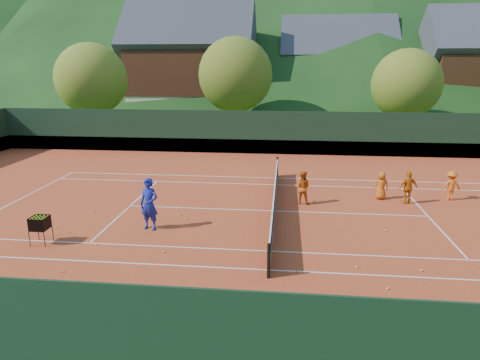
# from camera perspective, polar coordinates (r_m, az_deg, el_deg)

# --- Properties ---
(ground) EXTENTS (400.00, 400.00, 0.00)m
(ground) POSITION_cam_1_polar(r_m,az_deg,el_deg) (18.52, 4.56, -4.19)
(ground) COLOR #2E4C18
(ground) RESTS_ON ground
(clay_court) EXTENTS (40.00, 24.00, 0.02)m
(clay_court) POSITION_cam_1_polar(r_m,az_deg,el_deg) (18.51, 4.56, -4.16)
(clay_court) COLOR #B23C1D
(clay_court) RESTS_ON ground
(coach) EXTENTS (0.82, 0.63, 2.00)m
(coach) POSITION_cam_1_polar(r_m,az_deg,el_deg) (16.52, -12.01, -3.18)
(coach) COLOR #172497
(coach) RESTS_ON clay_court
(student_a) EXTENTS (0.81, 0.68, 1.51)m
(student_a) POSITION_cam_1_polar(r_m,az_deg,el_deg) (19.39, 8.30, -0.99)
(student_a) COLOR #CF5712
(student_a) RESTS_ON clay_court
(student_b) EXTENTS (0.95, 0.62, 1.50)m
(student_b) POSITION_cam_1_polar(r_m,az_deg,el_deg) (20.64, 21.50, -0.94)
(student_b) COLOR orange
(student_b) RESTS_ON clay_court
(student_c) EXTENTS (0.64, 0.42, 1.30)m
(student_c) POSITION_cam_1_polar(r_m,az_deg,el_deg) (20.91, 18.34, -0.72)
(student_c) COLOR #CE6112
(student_c) RESTS_ON clay_court
(student_d) EXTENTS (0.93, 0.59, 1.38)m
(student_d) POSITION_cam_1_polar(r_m,az_deg,el_deg) (21.99, 26.30, -0.68)
(student_d) COLOR orange
(student_d) RESTS_ON clay_court
(tennis_ball_0) EXTENTS (0.07, 0.07, 0.07)m
(tennis_ball_0) POSITION_cam_1_polar(r_m,az_deg,el_deg) (18.65, -15.91, -4.43)
(tennis_ball_0) COLOR #D3E826
(tennis_ball_0) RESTS_ON clay_court
(tennis_ball_1) EXTENTS (0.07, 0.07, 0.07)m
(tennis_ball_1) POSITION_cam_1_polar(r_m,az_deg,el_deg) (18.04, -23.26, -5.79)
(tennis_ball_1) COLOR #D3E826
(tennis_ball_1) RESTS_ON clay_court
(tennis_ball_3) EXTENTS (0.07, 0.07, 0.07)m
(tennis_ball_3) POSITION_cam_1_polar(r_m,az_deg,el_deg) (11.65, 24.67, -17.87)
(tennis_ball_3) COLOR #D3E826
(tennis_ball_3) RESTS_ON clay_court
(tennis_ball_4) EXTENTS (0.07, 0.07, 0.07)m
(tennis_ball_4) POSITION_cam_1_polar(r_m,az_deg,el_deg) (15.91, -18.55, -8.13)
(tennis_ball_4) COLOR #D3E826
(tennis_ball_4) RESTS_ON clay_court
(tennis_ball_5) EXTENTS (0.07, 0.07, 0.07)m
(tennis_ball_5) POSITION_cam_1_polar(r_m,az_deg,el_deg) (14.44, 23.07, -11.04)
(tennis_ball_5) COLOR #D3E826
(tennis_ball_5) RESTS_ON clay_court
(tennis_ball_6) EXTENTS (0.07, 0.07, 0.07)m
(tennis_ball_6) POSITION_cam_1_polar(r_m,az_deg,el_deg) (17.17, 18.79, -6.40)
(tennis_ball_6) COLOR #D3E826
(tennis_ball_6) RESTS_ON clay_court
(tennis_ball_7) EXTENTS (0.07, 0.07, 0.07)m
(tennis_ball_7) POSITION_cam_1_polar(r_m,az_deg,el_deg) (18.07, -7.96, -4.61)
(tennis_ball_7) COLOR #D3E826
(tennis_ball_7) RESTS_ON clay_court
(tennis_ball_8) EXTENTS (0.07, 0.07, 0.07)m
(tennis_ball_8) POSITION_cam_1_polar(r_m,az_deg,el_deg) (17.58, -7.21, -5.15)
(tennis_ball_8) COLOR #D3E826
(tennis_ball_8) RESTS_ON clay_court
(tennis_ball_9) EXTENTS (0.07, 0.07, 0.07)m
(tennis_ball_9) POSITION_cam_1_polar(r_m,az_deg,el_deg) (17.12, -4.01, -5.64)
(tennis_ball_9) COLOR #D3E826
(tennis_ball_9) RESTS_ON clay_court
(tennis_ball_10) EXTENTS (0.07, 0.07, 0.07)m
(tennis_ball_10) POSITION_cam_1_polar(r_m,az_deg,el_deg) (14.77, -10.04, -9.38)
(tennis_ball_10) COLOR #D3E826
(tennis_ball_10) RESTS_ON clay_court
(tennis_ball_11) EXTENTS (0.07, 0.07, 0.07)m
(tennis_ball_11) POSITION_cam_1_polar(r_m,az_deg,el_deg) (14.34, -22.52, -11.17)
(tennis_ball_11) COLOR #D3E826
(tennis_ball_11) RESTS_ON clay_court
(tennis_ball_12) EXTENTS (0.07, 0.07, 0.07)m
(tennis_ball_12) POSITION_cam_1_polar(r_m,az_deg,el_deg) (17.35, 6.93, -5.43)
(tennis_ball_12) COLOR #D3E826
(tennis_ball_12) RESTS_ON clay_court
(tennis_ball_14) EXTENTS (0.07, 0.07, 0.07)m
(tennis_ball_14) POSITION_cam_1_polar(r_m,az_deg,el_deg) (17.34, -21.89, -6.49)
(tennis_ball_14) COLOR #D3E826
(tennis_ball_14) RESTS_ON clay_court
(tennis_ball_15) EXTENTS (0.07, 0.07, 0.07)m
(tennis_ball_15) POSITION_cam_1_polar(r_m,az_deg,el_deg) (16.77, -7.63, -6.21)
(tennis_ball_15) COLOR #D3E826
(tennis_ball_15) RESTS_ON clay_court
(tennis_ball_17) EXTENTS (0.07, 0.07, 0.07)m
(tennis_ball_17) POSITION_cam_1_polar(r_m,az_deg,el_deg) (13.40, 7.63, -11.97)
(tennis_ball_17) COLOR #D3E826
(tennis_ball_17) RESTS_ON clay_court
(tennis_ball_18) EXTENTS (0.07, 0.07, 0.07)m
(tennis_ball_18) POSITION_cam_1_polar(r_m,az_deg,el_deg) (13.05, 19.09, -13.52)
(tennis_ball_18) COLOR #D3E826
(tennis_ball_18) RESTS_ON clay_court
(tennis_ball_19) EXTENTS (0.07, 0.07, 0.07)m
(tennis_ball_19) POSITION_cam_1_polar(r_m,az_deg,el_deg) (14.01, 15.31, -11.14)
(tennis_ball_19) COLOR #D3E826
(tennis_ball_19) RESTS_ON clay_court
(tennis_ball_20) EXTENTS (0.07, 0.07, 0.07)m
(tennis_ball_20) POSITION_cam_1_polar(r_m,az_deg,el_deg) (17.08, -11.93, -6.01)
(tennis_ball_20) COLOR #D3E826
(tennis_ball_20) RESTS_ON clay_court
(tennis_ball_21) EXTENTS (0.07, 0.07, 0.07)m
(tennis_ball_21) POSITION_cam_1_polar(r_m,az_deg,el_deg) (19.41, -18.90, -3.90)
(tennis_ball_21) COLOR #D3E826
(tennis_ball_21) RESTS_ON clay_court
(court_lines) EXTENTS (23.83, 11.03, 0.00)m
(court_lines) POSITION_cam_1_polar(r_m,az_deg,el_deg) (18.51, 4.56, -4.12)
(court_lines) COLOR white
(court_lines) RESTS_ON clay_court
(tennis_net) EXTENTS (0.10, 12.07, 1.10)m
(tennis_net) POSITION_cam_1_polar(r_m,az_deg,el_deg) (18.35, 4.59, -2.66)
(tennis_net) COLOR black
(tennis_net) RESTS_ON clay_court
(perimeter_fence) EXTENTS (40.40, 24.24, 3.00)m
(perimeter_fence) POSITION_cam_1_polar(r_m,az_deg,el_deg) (18.13, 4.64, -0.41)
(perimeter_fence) COLOR black
(perimeter_fence) RESTS_ON clay_court
(ball_hopper) EXTENTS (0.57, 0.57, 1.00)m
(ball_hopper) POSITION_cam_1_polar(r_m,az_deg,el_deg) (16.51, -25.14, -5.29)
(ball_hopper) COLOR black
(ball_hopper) RESTS_ON clay_court
(chalet_left) EXTENTS (13.80, 9.93, 12.92)m
(chalet_left) POSITION_cam_1_polar(r_m,az_deg,el_deg) (48.58, -6.52, 14.60)
(chalet_left) COLOR beige
(chalet_left) RESTS_ON ground
(chalet_mid) EXTENTS (12.65, 8.82, 11.45)m
(chalet_mid) POSITION_cam_1_polar(r_m,az_deg,el_deg) (51.78, 12.62, 13.65)
(chalet_mid) COLOR beige
(chalet_mid) RESTS_ON ground
(chalet_right) EXTENTS (11.50, 8.82, 11.91)m
(chalet_right) POSITION_cam_1_polar(r_m,az_deg,el_deg) (51.37, 29.24, 12.41)
(chalet_right) COLOR beige
(chalet_right) RESTS_ON ground
(tree_a) EXTENTS (6.00, 6.00, 7.88)m
(tree_a) POSITION_cam_1_polar(r_m,az_deg,el_deg) (39.07, -19.23, 12.58)
(tree_a) COLOR #3E2719
(tree_a) RESTS_ON ground
(tree_b) EXTENTS (6.40, 6.40, 8.40)m
(tree_b) POSITION_cam_1_polar(r_m,az_deg,el_deg) (37.72, -0.65, 13.83)
(tree_b) COLOR #3E2618
(tree_b) RESTS_ON ground
(tree_c) EXTENTS (5.60, 5.60, 7.35)m
(tree_c) POSITION_cam_1_polar(r_m,az_deg,el_deg) (37.74, 21.27, 11.84)
(tree_c) COLOR #3E2618
(tree_c) RESTS_ON ground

